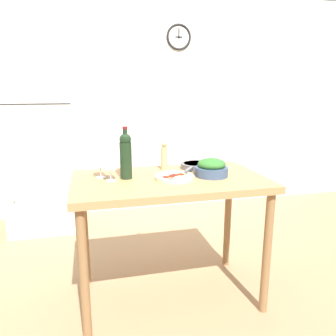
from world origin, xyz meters
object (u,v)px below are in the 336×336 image
pepper_mill (164,157)px  cast_iron_skillet (196,166)px  wine_bottle (126,155)px  homemade_pizza (175,177)px  salad_bowl (212,168)px  wine_glass_far (100,162)px  wine_glass_near (110,165)px  refrigerator (40,143)px

pepper_mill → cast_iron_skillet: 0.26m
wine_bottle → pepper_mill: bearing=29.5°
wine_bottle → pepper_mill: size_ratio=1.66×
wine_bottle → homemade_pizza: size_ratio=1.31×
salad_bowl → cast_iron_skillet: (-0.03, 0.24, -0.03)m
wine_glass_far → wine_glass_near: bearing=-58.8°
cast_iron_skillet → wine_bottle: bearing=-163.9°
wine_glass_far → homemade_pizza: wine_glass_far is taller
wine_glass_far → homemade_pizza: size_ratio=0.56×
salad_bowl → homemade_pizza: size_ratio=0.85×
refrigerator → wine_glass_near: size_ratio=12.62×
wine_bottle → wine_glass_far: wine_bottle is taller
wine_bottle → salad_bowl: size_ratio=1.55×
wine_bottle → pepper_mill: (0.30, 0.17, -0.06)m
wine_bottle → wine_glass_far: 0.19m
refrigerator → salad_bowl: (1.31, -1.59, 0.02)m
wine_glass_far → cast_iron_skillet: bearing=7.9°
wine_glass_near → wine_glass_far: size_ratio=1.00×
wine_bottle → wine_glass_near: 0.13m
refrigerator → cast_iron_skillet: refrigerator is taller
salad_bowl → homemade_pizza: bearing=-176.3°
wine_glass_near → cast_iron_skillet: bearing=16.9°
refrigerator → salad_bowl: 2.06m
wine_glass_near → salad_bowl: 0.69m
pepper_mill → cast_iron_skillet: bearing=-3.2°
cast_iron_skillet → homemade_pizza: bearing=-132.7°
salad_bowl → homemade_pizza: (-0.27, -0.02, -0.04)m
wine_glass_far → homemade_pizza: (0.48, -0.16, -0.09)m
salad_bowl → wine_glass_near: bearing=176.8°
refrigerator → wine_bottle: bearing=-64.1°
homemade_pizza → wine_glass_near: bearing=172.4°
wine_bottle → refrigerator: bearing=115.9°
salad_bowl → refrigerator: bearing=129.6°
wine_glass_near → salad_bowl: wine_glass_near is taller
refrigerator → salad_bowl: refrigerator is taller
wine_glass_near → pepper_mill: 0.46m
refrigerator → pepper_mill: size_ratio=8.94×
salad_bowl → pepper_mill: bearing=137.8°
wine_glass_far → cast_iron_skillet: (0.71, 0.10, -0.09)m
salad_bowl → cast_iron_skillet: bearing=98.1°
refrigerator → wine_bottle: (0.73, -1.51, 0.13)m
wine_glass_near → cast_iron_skillet: 0.69m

